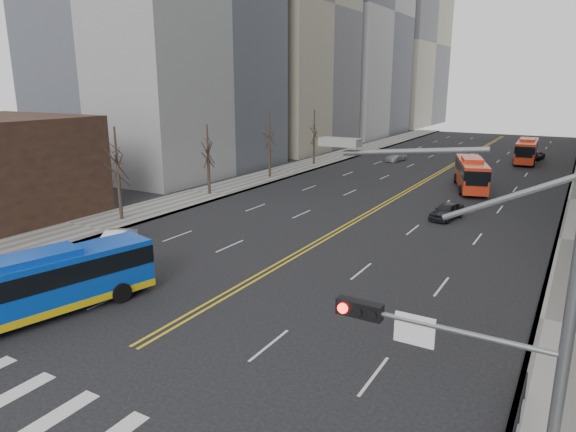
% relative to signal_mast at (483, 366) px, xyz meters
% --- Properties ---
extents(ground, '(220.00, 220.00, 0.00)m').
position_rel_signal_mast_xyz_m(ground, '(-13.77, -2.00, -4.86)').
color(ground, black).
extents(sidewalk_left, '(5.00, 130.00, 0.15)m').
position_rel_signal_mast_xyz_m(sidewalk_left, '(-30.27, 43.00, -4.78)').
color(sidewalk_left, slate).
rests_on(sidewalk_left, ground).
extents(crosswalk, '(26.70, 4.00, 0.01)m').
position_rel_signal_mast_xyz_m(crosswalk, '(-13.77, -2.00, -4.85)').
color(crosswalk, silver).
rests_on(crosswalk, ground).
extents(centerline, '(0.55, 100.00, 0.01)m').
position_rel_signal_mast_xyz_m(centerline, '(-13.77, 53.00, -4.85)').
color(centerline, gold).
rests_on(centerline, ground).
extents(signal_mast, '(5.37, 0.37, 9.39)m').
position_rel_signal_mast_xyz_m(signal_mast, '(0.00, 0.00, 0.00)').
color(signal_mast, slate).
rests_on(signal_mast, ground).
extents(pedestrian_railing, '(0.06, 6.06, 1.02)m').
position_rel_signal_mast_xyz_m(pedestrian_railing, '(0.53, 4.00, -4.03)').
color(pedestrian_railing, black).
rests_on(pedestrian_railing, sidewalk_right).
extents(street_trees, '(35.20, 47.20, 7.60)m').
position_rel_signal_mast_xyz_m(street_trees, '(-20.94, 32.55, 0.02)').
color(street_trees, '#30261D').
rests_on(street_trees, ground).
extents(blue_bus, '(4.69, 10.87, 3.13)m').
position_rel_signal_mast_xyz_m(blue_bus, '(-19.55, 2.94, -3.22)').
color(blue_bus, '#0C41BD').
rests_on(blue_bus, ground).
extents(red_bus_near, '(5.24, 10.48, 3.27)m').
position_rel_signal_mast_xyz_m(red_bus_near, '(-8.51, 43.68, -3.03)').
color(red_bus_near, red).
rests_on(red_bus_near, ground).
extents(red_bus_far, '(3.00, 10.46, 3.31)m').
position_rel_signal_mast_xyz_m(red_bus_far, '(-5.66, 66.44, -3.01)').
color(red_bus_far, red).
rests_on(red_bus_far, ground).
extents(car_white, '(2.73, 4.16, 1.29)m').
position_rel_signal_mast_xyz_m(car_white, '(-24.30, 11.51, -4.21)').
color(car_white, white).
rests_on(car_white, ground).
extents(car_dark_mid, '(2.31, 4.17, 1.34)m').
position_rel_signal_mast_xyz_m(car_dark_mid, '(-7.68, 30.39, -4.18)').
color(car_dark_mid, black).
rests_on(car_dark_mid, ground).
extents(car_silver, '(2.37, 4.33, 1.19)m').
position_rel_signal_mast_xyz_m(car_silver, '(-21.44, 58.92, -4.26)').
color(car_silver, '#A2A2A7').
rests_on(car_silver, ground).
extents(car_dark_far, '(2.49, 4.24, 1.11)m').
position_rel_signal_mast_xyz_m(car_dark_far, '(-4.82, 70.24, -4.30)').
color(car_dark_far, black).
rests_on(car_dark_far, ground).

